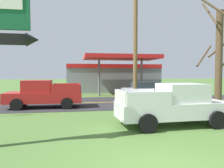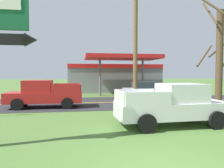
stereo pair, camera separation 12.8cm
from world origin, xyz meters
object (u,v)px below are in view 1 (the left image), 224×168
at_px(utility_pole, 135,37).
at_px(bare_tree, 219,58).
at_px(pickup_red_on_road, 43,94).
at_px(gas_station, 112,77).
at_px(car_silver_near_lane, 145,90).
at_px(pickup_white_parked_on_lawn, 174,105).

xyz_separation_m(utility_pole, bare_tree, (4.75, -1.25, -1.29)).
xyz_separation_m(utility_pole, pickup_red_on_road, (-5.87, 3.06, -3.66)).
height_order(gas_station, car_silver_near_lane, gas_station).
distance_m(pickup_white_parked_on_lawn, pickup_red_on_road, 9.39).
distance_m(utility_pole, gas_station, 16.64).
bearing_deg(utility_pole, pickup_white_parked_on_lawn, -74.99).
bearing_deg(gas_station, utility_pole, -94.70).
height_order(gas_station, pickup_white_parked_on_lawn, gas_station).
xyz_separation_m(bare_tree, car_silver_near_lane, (-1.84, 8.30, -2.51)).
xyz_separation_m(gas_station, pickup_red_on_road, (-7.21, -13.31, -0.98)).
bearing_deg(pickup_red_on_road, utility_pole, -27.52).
bearing_deg(gas_station, pickup_white_parked_on_lawn, -91.24).
relative_size(bare_tree, pickup_red_on_road, 1.31).
xyz_separation_m(utility_pole, car_silver_near_lane, (2.90, 7.06, -3.80)).
height_order(gas_station, pickup_red_on_road, gas_station).
xyz_separation_m(gas_station, car_silver_near_lane, (1.56, -9.31, -1.11)).
relative_size(utility_pole, car_silver_near_lane, 2.06).
bearing_deg(car_silver_near_lane, pickup_red_on_road, -155.49).
bearing_deg(gas_station, car_silver_near_lane, -80.50).
relative_size(pickup_red_on_road, car_silver_near_lane, 1.24).
height_order(bare_tree, car_silver_near_lane, bare_tree).
height_order(pickup_white_parked_on_lawn, pickup_red_on_road, same).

